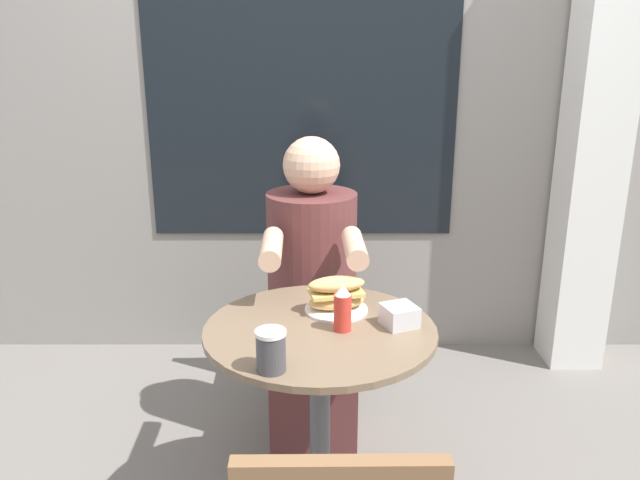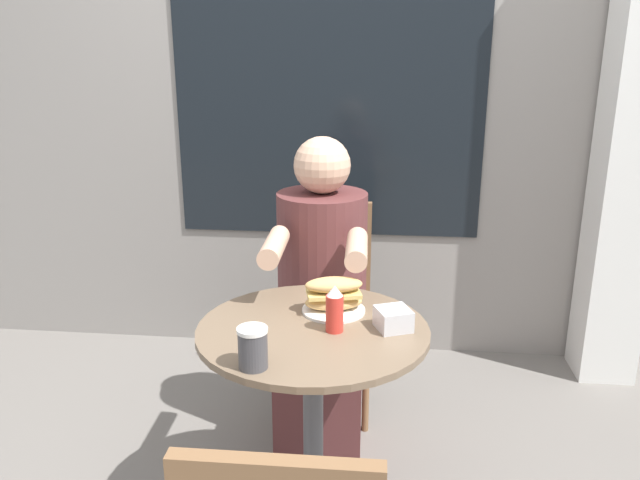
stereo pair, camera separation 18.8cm
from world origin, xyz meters
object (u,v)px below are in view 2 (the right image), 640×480
Objects in this scene: sandwich_on_plate at (334,296)px; condiment_bottle at (335,309)px; cafe_table at (313,389)px; seated_diner at (321,319)px; diner_chair at (329,286)px; drink_cup at (253,348)px.

sandwich_on_plate is 1.40× the size of condiment_bottle.
condiment_bottle is (0.06, -0.02, 0.27)m from cafe_table.
sandwich_on_plate is at bearing 99.57° from seated_diner.
cafe_table is 0.84× the size of diner_chair.
cafe_table is at bearing 64.28° from drink_cup.
diner_chair reaches higher than sandwich_on_plate.
condiment_bottle is (0.10, -0.87, 0.27)m from diner_chair.
condiment_bottle is at bearing -84.14° from sandwich_on_plate.
cafe_table is 0.51m from seated_diner.
seated_diner is at bearing 101.21° from sandwich_on_plate.
condiment_bottle reaches higher than drink_cup.
sandwich_on_plate is 0.40m from drink_cup.
condiment_bottle is (0.01, -0.13, 0.02)m from sandwich_on_plate.
sandwich_on_plate is (0.08, -0.39, 0.25)m from seated_diner.
drink_cup is at bearing -114.77° from sandwich_on_plate.
sandwich_on_plate is 0.14m from condiment_bottle.
condiment_bottle is at bearing 98.22° from seated_diner.
seated_diner is 0.48m from sandwich_on_plate.
drink_cup is at bearing -115.72° from cafe_table.
diner_chair is at bearing 92.19° from cafe_table.
diner_chair is (-0.03, 0.85, -0.01)m from cafe_table.
drink_cup is (-0.09, -1.10, 0.26)m from diner_chair.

